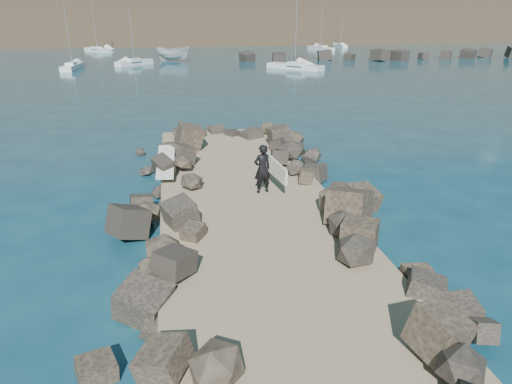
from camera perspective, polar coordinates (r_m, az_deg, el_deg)
ground at (r=15.70m, az=-0.67°, el=-3.79°), size 800.00×800.00×0.00m
jetty at (r=13.80m, az=0.76°, el=-6.14°), size 6.00×26.00×0.60m
riprap_left at (r=13.95m, az=-11.46°, el=-5.36°), size 2.60×22.00×1.00m
riprap_right at (r=14.92m, az=11.40°, el=-3.53°), size 2.60×22.00×1.00m
breakwater_secondary at (r=78.73m, az=18.65°, el=15.88°), size 52.00×4.00×1.20m
surfboard_resting at (r=18.71m, az=-11.18°, el=3.44°), size 0.80×2.71×0.09m
boat_imported at (r=73.31m, az=-10.30°, el=16.69°), size 6.01×4.95×2.22m
surfer_with_board at (r=16.38m, az=1.02°, el=2.95°), size 1.03×2.20×1.79m
sailboat_c at (r=61.32m, az=4.91°, el=15.37°), size 6.50×7.03×9.39m
sailboat_f at (r=103.98m, az=10.55°, el=17.54°), size 1.24×5.10×6.33m
sailboat_b at (r=68.20m, az=-14.97°, el=15.36°), size 5.11×5.28×7.37m
sailboat_a at (r=65.17m, az=-21.96°, el=14.32°), size 2.00×6.63×7.93m
sailboat_d at (r=95.25m, az=8.12°, el=17.35°), size 3.57×7.43×8.75m
sailboat_e at (r=95.53m, az=-19.23°, el=16.45°), size 5.61×6.91×8.84m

